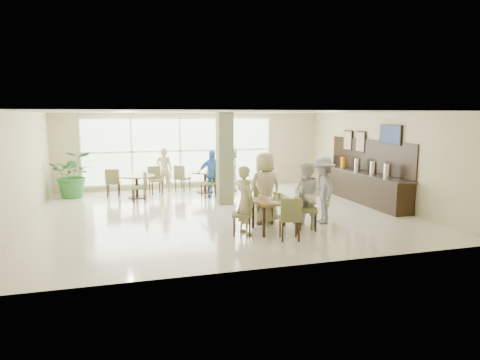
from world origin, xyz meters
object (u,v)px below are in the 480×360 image
object	(u,v)px
round_table_left	(137,180)
teen_standing	(322,190)
potted_plant	(73,174)
teen_far	(265,188)
teen_left	(245,200)
adult_a	(212,174)
round_table_right	(205,176)
teen_right	(307,195)
main_table	(275,204)
buffet_counter	(360,183)
adult_b	(231,169)
adult_standing	(164,170)

from	to	relation	value
round_table_left	teen_standing	world-z (taller)	teen_standing
potted_plant	teen_far	world-z (taller)	teen_far
teen_left	adult_a	xyz separation A→B (m)	(0.23, 4.64, -0.00)
round_table_right	teen_right	bearing A→B (deg)	-75.65
main_table	buffet_counter	world-z (taller)	buffet_counter
main_table	potted_plant	bearing A→B (deg)	130.43
round_table_left	teen_right	distance (m)	6.35
teen_far	adult_a	size ratio (longest dim) A/B	1.15
main_table	adult_a	world-z (taller)	adult_a
potted_plant	teen_standing	world-z (taller)	teen_standing
round_table_left	adult_a	size ratio (longest dim) A/B	0.76
teen_far	teen_standing	bearing A→B (deg)	154.63
main_table	teen_far	world-z (taller)	teen_far
round_table_left	adult_a	world-z (taller)	adult_a
teen_far	buffet_counter	bearing A→B (deg)	-163.84
teen_right	round_table_left	bearing A→B (deg)	-167.46
main_table	teen_right	distance (m)	0.87
adult_a	adult_b	bearing A→B (deg)	50.59
main_table	teen_standing	bearing A→B (deg)	15.98
round_table_right	adult_standing	distance (m)	1.51
round_table_left	teen_far	size ratio (longest dim) A/B	0.66
round_table_right	teen_standing	xyz separation A→B (m)	(1.98, -5.13, 0.29)
main_table	round_table_left	size ratio (longest dim) A/B	0.81
buffet_counter	adult_standing	distance (m)	6.78
round_table_right	adult_a	world-z (taller)	adult_a
buffet_counter	teen_standing	size ratio (longest dim) A/B	2.75
potted_plant	teen_standing	bearing A→B (deg)	-40.23
potted_plant	teen_standing	size ratio (longest dim) A/B	0.91
adult_standing	teen_standing	bearing A→B (deg)	135.42
teen_left	adult_standing	world-z (taller)	teen_left
round_table_left	teen_far	xyz separation A→B (m)	(2.97, -4.36, 0.31)
potted_plant	adult_a	xyz separation A→B (m)	(4.44, -1.19, 0.01)
round_table_right	adult_a	xyz separation A→B (m)	(0.04, -0.92, 0.22)
teen_standing	adult_b	distance (m)	5.19
main_table	adult_a	xyz separation A→B (m)	(-0.51, 4.62, 0.13)
potted_plant	adult_standing	bearing A→B (deg)	5.89
potted_plant	teen_far	xyz separation A→B (m)	(4.98, -5.01, 0.12)
teen_right	teen_standing	distance (m)	0.68
buffet_counter	adult_standing	xyz separation A→B (m)	(-5.86, 3.41, 0.24)
potted_plant	adult_b	bearing A→B (deg)	-3.38
buffet_counter	teen_standing	bearing A→B (deg)	-137.45
main_table	teen_left	distance (m)	0.74
teen_standing	adult_a	xyz separation A→B (m)	(-1.94, 4.21, -0.07)
round_table_left	buffet_counter	bearing A→B (deg)	-19.59
main_table	teen_right	bearing A→B (deg)	4.29
teen_far	main_table	bearing A→B (deg)	77.60
round_table_right	buffet_counter	bearing A→B (deg)	-32.20
teen_standing	teen_far	bearing A→B (deg)	-97.17
teen_right	adult_standing	bearing A→B (deg)	-179.47
adult_a	potted_plant	bearing A→B (deg)	171.40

